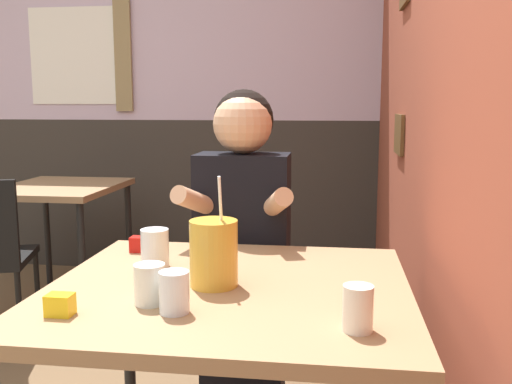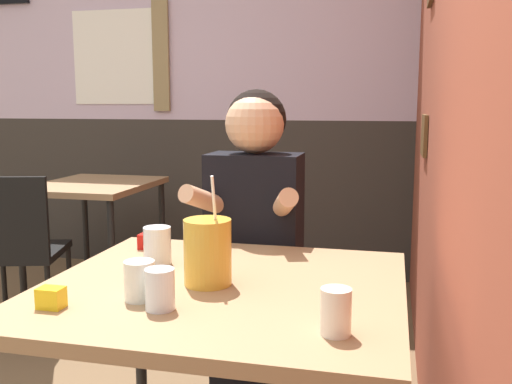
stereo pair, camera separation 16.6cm
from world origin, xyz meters
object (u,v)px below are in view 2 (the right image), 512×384
chair_near_window (17,244)px  person_seated (255,248)px  background_table (95,197)px  cocktail_pitcher (208,252)px  main_table (223,307)px

chair_near_window → person_seated: bearing=-33.4°
chair_near_window → person_seated: 1.42m
background_table → cocktail_pitcher: 2.17m
chair_near_window → cocktail_pitcher: size_ratio=2.93×
main_table → chair_near_window: size_ratio=1.10×
main_table → cocktail_pitcher: 0.16m
background_table → chair_near_window: size_ratio=0.90×
main_table → background_table: bearing=128.0°
cocktail_pitcher → main_table: bearing=15.9°
background_table → main_table: bearing=-52.0°
person_seated → cocktail_pitcher: bearing=-88.2°
cocktail_pitcher → person_seated: bearing=91.8°
main_table → background_table: same height
main_table → person_seated: size_ratio=0.76×
person_seated → cocktail_pitcher: 0.62m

